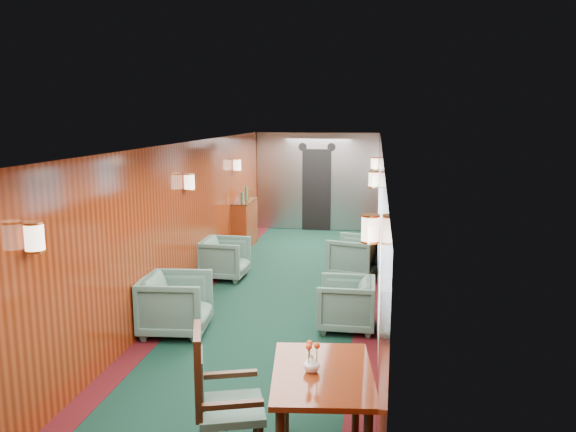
{
  "coord_description": "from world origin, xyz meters",
  "views": [
    {
      "loc": [
        1.44,
        -7.73,
        2.82
      ],
      "look_at": [
        0.0,
        1.37,
        1.15
      ],
      "focal_mm": 35.0,
      "sensor_mm": 36.0,
      "label": 1
    }
  ],
  "objects_px": {
    "dining_table": "(322,387)",
    "armchair_right_far": "(354,256)",
    "armchair_right_near": "(346,304)",
    "side_chair": "(217,394)",
    "credenza": "(245,223)",
    "armchair_left_far": "(225,258)",
    "armchair_left_near": "(176,304)"
  },
  "relations": [
    {
      "from": "side_chair",
      "to": "armchair_right_far",
      "type": "bearing_deg",
      "value": 63.87
    },
    {
      "from": "credenza",
      "to": "armchair_left_far",
      "type": "bearing_deg",
      "value": -84.98
    },
    {
      "from": "credenza",
      "to": "armchair_left_far",
      "type": "relative_size",
      "value": 1.64
    },
    {
      "from": "dining_table",
      "to": "credenza",
      "type": "height_order",
      "value": "credenza"
    },
    {
      "from": "credenza",
      "to": "armchair_right_near",
      "type": "bearing_deg",
      "value": -61.36
    },
    {
      "from": "side_chair",
      "to": "armchair_left_near",
      "type": "bearing_deg",
      "value": 98.63
    },
    {
      "from": "armchair_left_far",
      "to": "armchair_left_near",
      "type": "bearing_deg",
      "value": -176.67
    },
    {
      "from": "armchair_right_far",
      "to": "credenza",
      "type": "bearing_deg",
      "value": -113.51
    },
    {
      "from": "dining_table",
      "to": "side_chair",
      "type": "height_order",
      "value": "side_chair"
    },
    {
      "from": "credenza",
      "to": "armchair_right_far",
      "type": "bearing_deg",
      "value": -38.89
    },
    {
      "from": "armchair_right_near",
      "to": "side_chair",
      "type": "bearing_deg",
      "value": -15.31
    },
    {
      "from": "armchair_left_far",
      "to": "armchair_right_far",
      "type": "relative_size",
      "value": 0.98
    },
    {
      "from": "side_chair",
      "to": "armchair_left_near",
      "type": "distance_m",
      "value": 3.02
    },
    {
      "from": "dining_table",
      "to": "armchair_left_far",
      "type": "bearing_deg",
      "value": 106.41
    },
    {
      "from": "armchair_left_far",
      "to": "armchair_right_far",
      "type": "height_order",
      "value": "armchair_right_far"
    },
    {
      "from": "armchair_left_near",
      "to": "dining_table",
      "type": "bearing_deg",
      "value": -145.53
    },
    {
      "from": "credenza",
      "to": "armchair_left_near",
      "type": "distance_m",
      "value": 4.94
    },
    {
      "from": "dining_table",
      "to": "credenza",
      "type": "xyz_separation_m",
      "value": [
        -2.41,
        7.49,
        -0.19
      ]
    },
    {
      "from": "dining_table",
      "to": "armchair_right_near",
      "type": "relative_size",
      "value": 1.59
    },
    {
      "from": "credenza",
      "to": "armchair_left_far",
      "type": "xyz_separation_m",
      "value": [
        0.21,
        -2.42,
        -0.16
      ]
    },
    {
      "from": "armchair_left_near",
      "to": "armchair_left_far",
      "type": "height_order",
      "value": "armchair_left_near"
    },
    {
      "from": "armchair_right_near",
      "to": "armchair_left_near",
      "type": "bearing_deg",
      "value": -78.0
    },
    {
      "from": "side_chair",
      "to": "armchair_right_far",
      "type": "relative_size",
      "value": 1.49
    },
    {
      "from": "side_chair",
      "to": "armchair_right_near",
      "type": "distance_m",
      "value": 3.31
    },
    {
      "from": "dining_table",
      "to": "armchair_right_far",
      "type": "distance_m",
      "value": 5.55
    },
    {
      "from": "armchair_left_far",
      "to": "credenza",
      "type": "bearing_deg",
      "value": 7.52
    },
    {
      "from": "dining_table",
      "to": "credenza",
      "type": "relative_size",
      "value": 0.93
    },
    {
      "from": "credenza",
      "to": "armchair_right_near",
      "type": "height_order",
      "value": "credenza"
    },
    {
      "from": "armchair_right_near",
      "to": "armchair_right_far",
      "type": "bearing_deg",
      "value": 179.59
    },
    {
      "from": "armchair_right_far",
      "to": "armchair_left_near",
      "type": "bearing_deg",
      "value": -20.84
    },
    {
      "from": "side_chair",
      "to": "armchair_right_near",
      "type": "bearing_deg",
      "value": 57.46
    },
    {
      "from": "armchair_right_near",
      "to": "armchair_left_far",
      "type": "bearing_deg",
      "value": -132.96
    }
  ]
}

